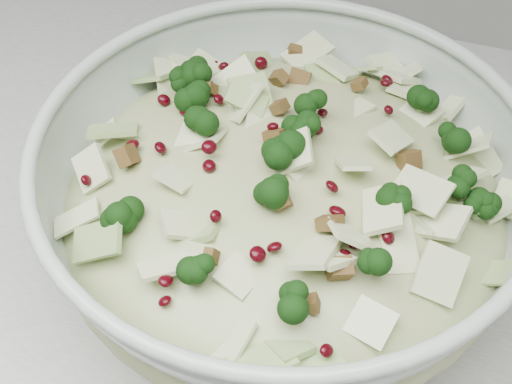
% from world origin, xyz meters
% --- Properties ---
extents(mixing_bowl, '(0.45, 0.45, 0.15)m').
position_xyz_m(mixing_bowl, '(0.04, 1.60, 0.98)').
color(mixing_bowl, '#A6B6AA').
rests_on(mixing_bowl, counter).
extents(salad, '(0.48, 0.48, 0.15)m').
position_xyz_m(salad, '(0.04, 1.60, 1.00)').
color(salad, tan).
rests_on(salad, mixing_bowl).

